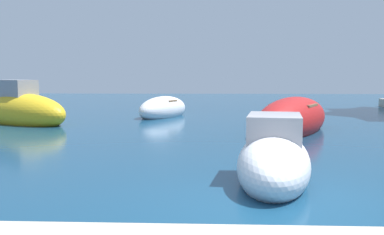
{
  "coord_description": "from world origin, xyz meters",
  "views": [
    {
      "loc": [
        -0.96,
        -6.25,
        2.03
      ],
      "look_at": [
        -1.66,
        9.73,
        0.43
      ],
      "focal_mm": 39.92,
      "sensor_mm": 36.0,
      "label": 1
    }
  ],
  "objects_px": {
    "moored_boat_1": "(20,110)",
    "moored_boat_0": "(293,119)",
    "moored_boat_3": "(163,109)",
    "moored_boat_4": "(274,160)"
  },
  "relations": [
    {
      "from": "moored_boat_1",
      "to": "moored_boat_0",
      "type": "bearing_deg",
      "value": 18.38
    },
    {
      "from": "moored_boat_3",
      "to": "moored_boat_4",
      "type": "bearing_deg",
      "value": -141.27
    },
    {
      "from": "moored_boat_1",
      "to": "moored_boat_4",
      "type": "xyz_separation_m",
      "value": [
        9.24,
        -9.58,
        -0.13
      ]
    },
    {
      "from": "moored_boat_3",
      "to": "moored_boat_4",
      "type": "relative_size",
      "value": 1.17
    },
    {
      "from": "moored_boat_1",
      "to": "moored_boat_4",
      "type": "relative_size",
      "value": 1.57
    },
    {
      "from": "moored_boat_1",
      "to": "moored_boat_4",
      "type": "bearing_deg",
      "value": -15.56
    },
    {
      "from": "moored_boat_3",
      "to": "moored_boat_1",
      "type": "bearing_deg",
      "value": 141.84
    },
    {
      "from": "moored_boat_4",
      "to": "moored_boat_0",
      "type": "bearing_deg",
      "value": 175.5
    },
    {
      "from": "moored_boat_3",
      "to": "moored_boat_4",
      "type": "xyz_separation_m",
      "value": [
        3.51,
        -12.7,
        0.06
      ]
    },
    {
      "from": "moored_boat_1",
      "to": "moored_boat_3",
      "type": "relative_size",
      "value": 1.34
    }
  ]
}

